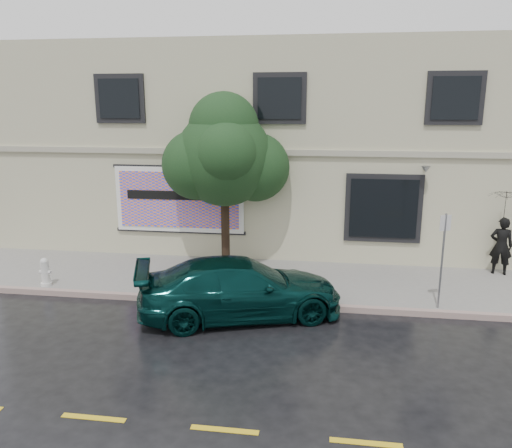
# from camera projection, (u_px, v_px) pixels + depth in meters

# --- Properties ---
(ground) EXTENTS (90.00, 90.00, 0.00)m
(ground) POSITION_uv_depth(u_px,v_px,m) (256.00, 333.00, 11.28)
(ground) COLOR black
(ground) RESTS_ON ground
(sidewalk) EXTENTS (20.00, 3.50, 0.15)m
(sidewalk) POSITION_uv_depth(u_px,v_px,m) (272.00, 281.00, 14.39)
(sidewalk) COLOR gray
(sidewalk) RESTS_ON ground
(curb) EXTENTS (20.00, 0.18, 0.16)m
(curb) POSITION_uv_depth(u_px,v_px,m) (264.00, 304.00, 12.70)
(curb) COLOR gray
(curb) RESTS_ON ground
(road_marking) EXTENTS (19.00, 0.12, 0.01)m
(road_marking) POSITION_uv_depth(u_px,v_px,m) (225.00, 430.00, 7.91)
(road_marking) COLOR gold
(road_marking) RESTS_ON ground
(building) EXTENTS (20.00, 8.12, 7.00)m
(building) POSITION_uv_depth(u_px,v_px,m) (289.00, 145.00, 19.11)
(building) COLOR #B7B193
(building) RESTS_ON ground
(billboard) EXTENTS (4.30, 0.16, 2.20)m
(billboard) POSITION_uv_depth(u_px,v_px,m) (179.00, 200.00, 15.97)
(billboard) COLOR white
(billboard) RESTS_ON ground
(car) EXTENTS (5.32, 3.60, 1.42)m
(car) POSITION_uv_depth(u_px,v_px,m) (240.00, 288.00, 12.03)
(car) COLOR #072A29
(car) RESTS_ON ground
(pedestrian) EXTENTS (0.70, 0.54, 1.71)m
(pedestrian) POSITION_uv_depth(u_px,v_px,m) (501.00, 246.00, 14.56)
(pedestrian) COLOR black
(pedestrian) RESTS_ON sidewalk
(umbrella) EXTENTS (1.44, 1.44, 0.80)m
(umbrella) POSITION_uv_depth(u_px,v_px,m) (506.00, 204.00, 14.26)
(umbrella) COLOR black
(umbrella) RESTS_ON pedestrian
(street_tree) EXTENTS (2.86, 2.86, 4.77)m
(street_tree) POSITION_uv_depth(u_px,v_px,m) (224.00, 158.00, 14.72)
(street_tree) COLOR black
(street_tree) RESTS_ON sidewalk
(fire_hydrant) EXTENTS (0.32, 0.30, 0.79)m
(fire_hydrant) POSITION_uv_depth(u_px,v_px,m) (45.00, 272.00, 13.73)
(fire_hydrant) COLOR silver
(fire_hydrant) RESTS_ON sidewalk
(sign_pole) EXTENTS (0.28, 0.14, 2.38)m
(sign_pole) POSITION_uv_depth(u_px,v_px,m) (443.00, 252.00, 11.95)
(sign_pole) COLOR gray
(sign_pole) RESTS_ON sidewalk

